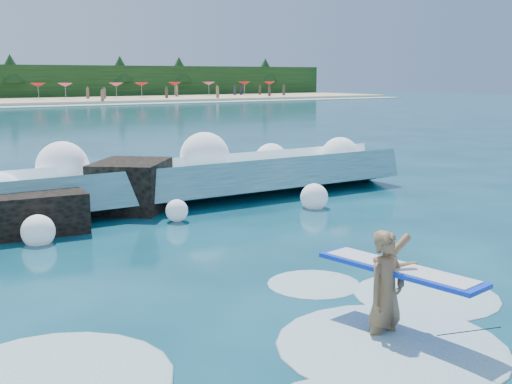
# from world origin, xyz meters

# --- Properties ---
(ground) EXTENTS (200.00, 200.00, 0.00)m
(ground) POSITION_xyz_m (0.00, 0.00, 0.00)
(ground) COLOR #07343F
(ground) RESTS_ON ground
(breaking_wave) EXTENTS (17.65, 2.77, 1.52)m
(breaking_wave) POSITION_xyz_m (0.78, 7.53, 0.53)
(breaking_wave) COLOR teal
(breaking_wave) RESTS_ON ground
(rock_cluster) EXTENTS (8.65, 3.42, 1.51)m
(rock_cluster) POSITION_xyz_m (-2.12, 6.78, 0.48)
(rock_cluster) COLOR black
(rock_cluster) RESTS_ON ground
(surfer_with_board) EXTENTS (1.09, 2.95, 1.78)m
(surfer_with_board) POSITION_xyz_m (0.61, -2.63, 0.66)
(surfer_with_board) COLOR olive
(surfer_with_board) RESTS_ON ground
(wave_spray) EXTENTS (15.65, 4.60, 2.00)m
(wave_spray) POSITION_xyz_m (1.00, 7.43, 0.95)
(wave_spray) COLOR white
(wave_spray) RESTS_ON ground
(surf_foam) EXTENTS (9.63, 5.22, 0.15)m
(surf_foam) POSITION_xyz_m (-0.37, -2.27, 0.00)
(surf_foam) COLOR silver
(surf_foam) RESTS_ON ground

